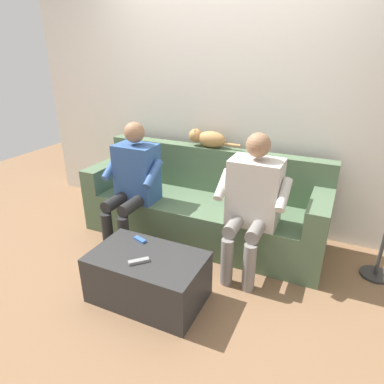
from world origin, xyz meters
name	(u,v)px	position (x,y,z in m)	size (l,w,h in m)	color
ground_plane	(169,274)	(0.00, 0.60, 0.00)	(8.00, 8.00, 0.00)	#846042
back_wall	(223,103)	(0.00, -0.58, 1.24)	(4.43, 0.06, 2.49)	silver
couch	(203,208)	(0.00, -0.12, 0.29)	(2.31, 0.73, 0.85)	#516B4C
coffee_table	(148,277)	(0.00, 0.91, 0.19)	(0.83, 0.50, 0.37)	#2D2D2D
person_left_seated	(253,198)	(-0.56, 0.20, 0.65)	(0.56, 0.54, 1.16)	beige
person_right_seated	(133,179)	(0.56, 0.22, 0.63)	(0.53, 0.57, 1.15)	#335693
cat_on_backrest	(207,138)	(0.07, -0.36, 0.93)	(0.53, 0.15, 0.17)	#B7844C
remote_blue	(140,240)	(0.16, 0.76, 0.38)	(0.11, 0.04, 0.02)	#3860B7
remote_gray	(139,261)	(0.01, 1.01, 0.38)	(0.14, 0.04, 0.02)	gray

